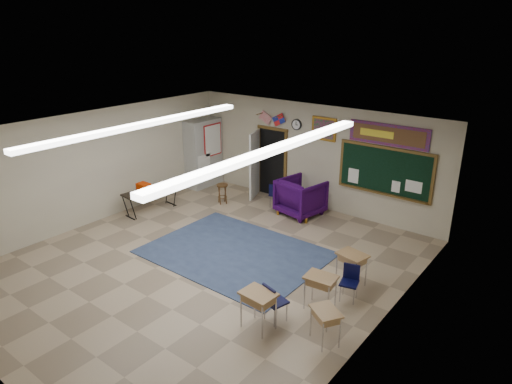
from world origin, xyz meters
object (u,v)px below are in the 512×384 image
Objects in this scene: student_desk_front_left at (320,290)px; wooden_stool at (222,194)px; student_desk_front_right at (351,267)px; folding_table at (151,199)px; wingback_armchair at (301,197)px.

student_desk_front_left is 1.17× the size of wooden_stool.
folding_table is (-6.32, 0.01, -0.03)m from student_desk_front_right.
student_desk_front_left is at bearing -5.24° from folding_table.
folding_table is 2.10m from wooden_stool.
student_desk_front_left is 1.15m from student_desk_front_right.
student_desk_front_right is 1.17× the size of wooden_stool.
student_desk_front_left is at bearing -29.65° from wooden_stool.
wooden_stool is at bearing 28.68° from wingback_armchair.
student_desk_front_right is at bearing 149.29° from wingback_armchair.
student_desk_front_left is 6.36m from folding_table.
wingback_armchair is at bearing 121.75° from student_desk_front_left.
folding_table reaches higher than student_desk_front_right.
student_desk_front_right is 0.43× the size of folding_table.
student_desk_front_right is 6.32m from folding_table.
wooden_stool is at bearing 144.79° from student_desk_front_left.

